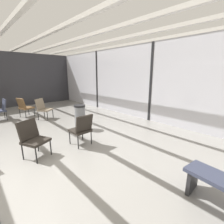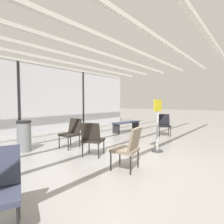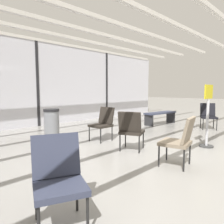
% 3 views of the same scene
% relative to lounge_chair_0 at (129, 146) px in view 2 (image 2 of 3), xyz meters
% --- Properties ---
extents(ground_plane, '(60.00, 60.00, 0.00)m').
position_rel_lounge_chair_0_xyz_m(ground_plane, '(0.27, 0.50, -0.49)').
color(ground_plane, gray).
extents(glass_curtain_wall, '(14.00, 0.08, 3.06)m').
position_rel_lounge_chair_0_xyz_m(glass_curtain_wall, '(0.27, 5.70, 1.04)').
color(glass_curtain_wall, silver).
rests_on(glass_curtain_wall, ground).
extents(window_mullion_1, '(0.10, 0.12, 3.06)m').
position_rel_lounge_chair_0_xyz_m(window_mullion_1, '(0.27, 5.70, 1.04)').
color(window_mullion_1, black).
rests_on(window_mullion_1, ground).
extents(window_mullion_2, '(0.10, 0.12, 3.06)m').
position_rel_lounge_chair_0_xyz_m(window_mullion_2, '(3.77, 5.70, 1.04)').
color(window_mullion_2, black).
rests_on(window_mullion_2, ground).
extents(ceiling_slats, '(13.72, 6.72, 0.10)m').
position_rel_lounge_chair_0_xyz_m(ceiling_slats, '(0.27, 2.40, 2.62)').
color(ceiling_slats, beige).
rests_on(ceiling_slats, glass_curtain_wall).
extents(lounge_chair_0, '(0.58, 0.61, 0.87)m').
position_rel_lounge_chair_0_xyz_m(lounge_chair_0, '(0.00, 0.00, 0.00)').
color(lounge_chair_0, '#7F705B').
rests_on(lounge_chair_0, ground).
extents(lounge_chair_1, '(0.70, 0.68, 0.87)m').
position_rel_lounge_chair_0_xyz_m(lounge_chair_1, '(4.05, 0.98, 0.00)').
color(lounge_chair_1, black).
rests_on(lounge_chair_1, ground).
extents(lounge_chair_3, '(0.54, 0.50, 0.87)m').
position_rel_lounge_chair_0_xyz_m(lounge_chair_3, '(0.40, 2.35, 0.00)').
color(lounge_chair_3, '#28231E').
rests_on(lounge_chair_3, ground).
extents(lounge_chair_7, '(0.68, 0.65, 0.87)m').
position_rel_lounge_chair_0_xyz_m(lounge_chair_7, '(0.14, 1.20, 0.00)').
color(lounge_chair_7, '#28231E').
rests_on(lounge_chair_7, ground).
extents(waiting_bench, '(1.54, 0.58, 0.47)m').
position_rel_lounge_chair_0_xyz_m(waiting_bench, '(3.77, 2.67, -0.13)').
color(waiting_bench, '#33384C').
rests_on(waiting_bench, ground).
extents(trash_bin, '(0.38, 0.38, 0.86)m').
position_rel_lounge_chair_0_xyz_m(trash_bin, '(-0.73, 2.99, -0.06)').
color(trash_bin, slate).
rests_on(trash_bin, ground).
extents(info_sign, '(0.44, 0.32, 1.44)m').
position_rel_lounge_chair_0_xyz_m(info_sign, '(1.63, 0.15, 0.18)').
color(info_sign, '#333333').
rests_on(info_sign, ground).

